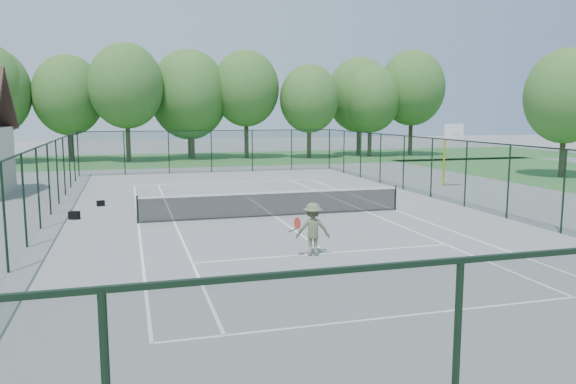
# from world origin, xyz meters

# --- Properties ---
(ground) EXTENTS (140.00, 140.00, 0.00)m
(ground) POSITION_xyz_m (0.00, 0.00, 0.00)
(ground) COLOR gray
(ground) RESTS_ON ground
(grass_far) EXTENTS (80.00, 16.00, 0.01)m
(grass_far) POSITION_xyz_m (0.00, 30.00, 0.01)
(grass_far) COLOR #3C7A37
(grass_far) RESTS_ON ground
(court_lines) EXTENTS (11.05, 23.85, 0.01)m
(court_lines) POSITION_xyz_m (0.00, 0.00, 0.00)
(court_lines) COLOR white
(court_lines) RESTS_ON ground
(tennis_net) EXTENTS (11.08, 0.08, 1.10)m
(tennis_net) POSITION_xyz_m (0.00, 0.00, 0.58)
(tennis_net) COLOR black
(tennis_net) RESTS_ON ground
(fence_enclosure) EXTENTS (18.05, 36.05, 3.02)m
(fence_enclosure) POSITION_xyz_m (0.00, 0.00, 1.56)
(fence_enclosure) COLOR #183B22
(fence_enclosure) RESTS_ON ground
(tree_line_far) EXTENTS (39.40, 6.40, 9.70)m
(tree_line_far) POSITION_xyz_m (0.00, 30.00, 5.99)
(tree_line_far) COLOR #3B301E
(tree_line_far) RESTS_ON ground
(basketball_goal) EXTENTS (1.20, 1.43, 3.65)m
(basketball_goal) POSITION_xyz_m (11.98, 6.22, 2.57)
(basketball_goal) COLOR #DABD0C
(basketball_goal) RESTS_ON ground
(tree_side) EXTENTS (5.35, 5.35, 8.47)m
(tree_side) POSITION_xyz_m (22.05, 8.65, 5.34)
(tree_side) COLOR #3B301E
(tree_side) RESTS_ON ground
(sports_bag_a) EXTENTS (0.47, 0.37, 0.33)m
(sports_bag_a) POSITION_xyz_m (-7.96, 1.63, 0.16)
(sports_bag_a) COLOR black
(sports_bag_a) RESTS_ON ground
(sports_bag_b) EXTENTS (0.38, 0.30, 0.26)m
(sports_bag_b) POSITION_xyz_m (-7.07, 4.73, 0.13)
(sports_bag_b) COLOR black
(sports_bag_b) RESTS_ON ground
(tennis_player) EXTENTS (2.01, 0.91, 1.61)m
(tennis_player) POSITION_xyz_m (-0.51, -6.49, 0.80)
(tennis_player) COLOR #5C6445
(tennis_player) RESTS_ON ground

